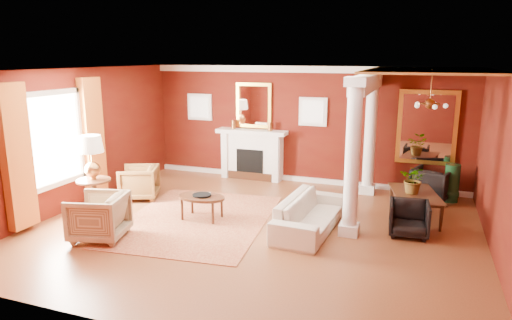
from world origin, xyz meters
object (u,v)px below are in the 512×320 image
at_px(side_table, 92,162).
at_px(dining_table, 416,198).
at_px(coffee_table, 202,198).
at_px(armchair_stripe, 99,215).
at_px(armchair_leopard, 139,181).
at_px(sofa, 310,208).

relative_size(side_table, dining_table, 1.12).
bearing_deg(coffee_table, armchair_stripe, -129.41).
xyz_separation_m(armchair_stripe, side_table, (-0.83, 0.92, 0.68)).
bearing_deg(armchair_leopard, armchair_stripe, -5.43).
bearing_deg(sofa, coffee_table, 97.82).
distance_m(sofa, armchair_stripe, 3.75).
xyz_separation_m(sofa, armchair_leopard, (-4.05, 0.56, -0.01)).
xyz_separation_m(sofa, side_table, (-4.19, -0.76, 0.71)).
height_order(armchair_leopard, side_table, side_table).
bearing_deg(side_table, coffee_table, 15.87).
height_order(armchair_leopard, armchair_stripe, armchair_stripe).
distance_m(sofa, coffee_table, 2.13).
relative_size(armchair_stripe, coffee_table, 0.95).
xyz_separation_m(coffee_table, side_table, (-2.07, -0.59, 0.70)).
bearing_deg(side_table, armchair_stripe, -47.86).
xyz_separation_m(armchair_stripe, coffee_table, (1.24, 1.51, -0.02)).
bearing_deg(sofa, side_table, 103.53).
xyz_separation_m(sofa, armchair_stripe, (-3.36, -1.67, 0.03)).
relative_size(sofa, armchair_stripe, 2.39).
bearing_deg(dining_table, sofa, 112.98).
xyz_separation_m(armchair_leopard, coffee_table, (1.93, -0.72, 0.02)).
bearing_deg(armchair_leopard, sofa, 59.50).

